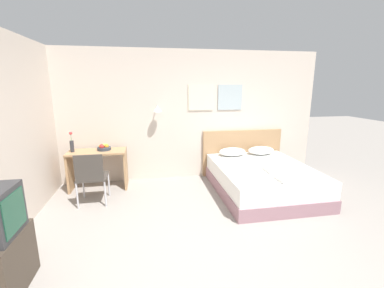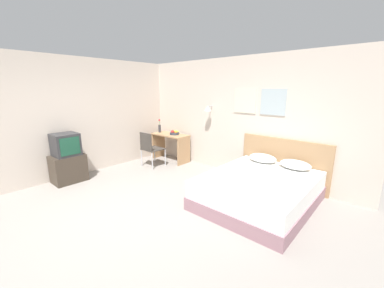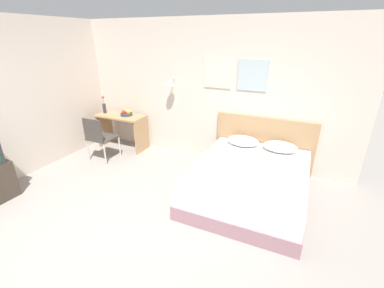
% 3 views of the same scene
% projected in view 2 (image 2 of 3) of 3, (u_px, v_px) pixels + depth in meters
% --- Properties ---
extents(ground_plane, '(24.00, 24.00, 0.00)m').
position_uv_depth(ground_plane, '(127.00, 218.00, 3.65)').
color(ground_plane, gray).
extents(wall_back, '(5.79, 0.31, 2.65)m').
position_uv_depth(wall_back, '(232.00, 117.00, 5.46)').
color(wall_back, beige).
rests_on(wall_back, ground_plane).
extents(wall_left, '(0.06, 5.88, 2.65)m').
position_uv_depth(wall_left, '(52.00, 120.00, 4.93)').
color(wall_left, beige).
rests_on(wall_left, ground_plane).
extents(bed, '(1.65, 2.03, 0.51)m').
position_uv_depth(bed, '(259.00, 190.00, 4.07)').
color(bed, gray).
rests_on(bed, ground_plane).
extents(headboard, '(1.77, 0.06, 0.99)m').
position_uv_depth(headboard, '(283.00, 163.00, 4.78)').
color(headboard, '#A87F56').
rests_on(headboard, ground_plane).
extents(pillow_left, '(0.56, 0.37, 0.17)m').
position_uv_depth(pillow_left, '(263.00, 158.00, 4.77)').
color(pillow_left, white).
rests_on(pillow_left, bed).
extents(pillow_right, '(0.56, 0.37, 0.17)m').
position_uv_depth(pillow_right, '(295.00, 165.00, 4.35)').
color(pillow_right, white).
rests_on(pillow_right, bed).
extents(folded_towel_near_foot, '(0.35, 0.33, 0.06)m').
position_uv_depth(folded_towel_near_foot, '(257.00, 181.00, 3.72)').
color(folded_towel_near_foot, white).
rests_on(folded_towel_near_foot, bed).
extents(folded_towel_mid_bed, '(0.31, 0.30, 0.06)m').
position_uv_depth(folded_towel_mid_bed, '(240.00, 189.00, 3.42)').
color(folded_towel_mid_bed, white).
rests_on(folded_towel_mid_bed, bed).
extents(desk, '(1.05, 0.50, 0.74)m').
position_uv_depth(desk, '(170.00, 142.00, 6.49)').
color(desk, '#A87F56').
rests_on(desk, ground_plane).
extents(desk_chair, '(0.47, 0.47, 0.89)m').
position_uv_depth(desk_chair, '(150.00, 147.00, 5.95)').
color(desk_chair, '#3D3833').
rests_on(desk_chair, ground_plane).
extents(fruit_bowl, '(0.25, 0.25, 0.13)m').
position_uv_depth(fruit_bowl, '(174.00, 133.00, 6.38)').
color(fruit_bowl, '#333842').
rests_on(fruit_bowl, desk).
extents(flower_vase, '(0.07, 0.07, 0.38)m').
position_uv_depth(flower_vase, '(160.00, 127.00, 6.68)').
color(flower_vase, '#333338').
rests_on(flower_vase, desk).
extents(tv_stand, '(0.48, 0.64, 0.59)m').
position_uv_depth(tv_stand, '(69.00, 168.00, 5.05)').
color(tv_stand, '#3D3328').
rests_on(tv_stand, ground_plane).
extents(television, '(0.47, 0.48, 0.47)m').
position_uv_depth(television, '(66.00, 145.00, 4.92)').
color(television, '#2D2D30').
rests_on(television, tv_stand).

